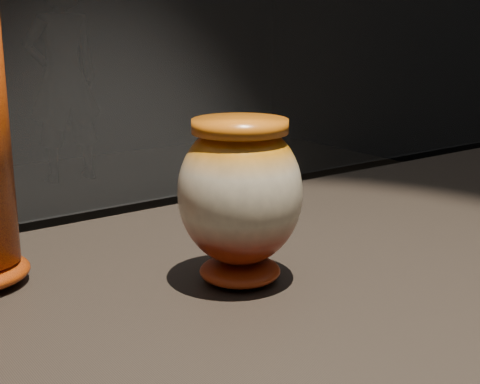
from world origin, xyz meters
The scene contains 2 objects.
main_vase centered at (-0.03, 0.05, 1.01)m, with size 0.18×0.18×0.20m.
visitor centered at (1.41, 4.26, 0.78)m, with size 0.57×0.37×1.55m, color black.
Camera 1 is at (-0.48, -0.57, 1.22)m, focal length 50.00 mm.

